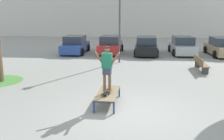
# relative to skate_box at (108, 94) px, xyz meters

# --- Properties ---
(ground_plane) EXTENTS (120.00, 120.00, 0.00)m
(ground_plane) POSITION_rel_skate_box_xyz_m (0.63, -0.52, -0.41)
(ground_plane) COLOR #999993
(skate_box) EXTENTS (0.80, 1.92, 0.46)m
(skate_box) POSITION_rel_skate_box_xyz_m (0.00, 0.00, 0.00)
(skate_box) COLOR navy
(skate_box) RESTS_ON ground
(skateboard) EXTENTS (0.32, 0.82, 0.09)m
(skateboard) POSITION_rel_skate_box_xyz_m (-0.00, -0.16, 0.12)
(skateboard) COLOR black
(skateboard) RESTS_ON skate_box
(skater) EXTENTS (1.00, 0.33, 1.69)m
(skater) POSITION_rel_skate_box_xyz_m (-0.00, -0.15, 1.12)
(skater) COLOR brown
(skater) RESTS_ON skateboard
(car_blue) EXTENTS (1.94, 4.21, 1.50)m
(car_blue) POSITION_rel_skate_box_xyz_m (-4.29, 11.89, 0.28)
(car_blue) COLOR #28479E
(car_blue) RESTS_ON ground
(car_red) EXTENTS (1.98, 4.23, 1.50)m
(car_red) POSITION_rel_skate_box_xyz_m (-1.28, 12.14, 0.28)
(car_red) COLOR red
(car_red) RESTS_ON ground
(car_black) EXTENTS (1.98, 4.23, 1.50)m
(car_black) POSITION_rel_skate_box_xyz_m (1.73, 11.87, 0.28)
(car_black) COLOR black
(car_black) RESTS_ON ground
(car_silver) EXTENTS (1.99, 4.24, 1.50)m
(car_silver) POSITION_rel_skate_box_xyz_m (4.75, 12.34, 0.28)
(car_silver) COLOR #B7BABF
(car_silver) RESTS_ON ground
(car_tan) EXTENTS (2.02, 4.25, 1.50)m
(car_tan) POSITION_rel_skate_box_xyz_m (7.76, 11.90, 0.28)
(car_tan) COLOR tan
(car_tan) RESTS_ON ground
(park_bench) EXTENTS (0.46, 2.40, 0.83)m
(park_bench) POSITION_rel_skate_box_xyz_m (4.87, 6.28, 0.03)
(park_bench) COLOR brown
(park_bench) RESTS_ON ground
(light_post) EXTENTS (0.36, 0.36, 5.83)m
(light_post) POSITION_rel_skate_box_xyz_m (-0.21, 8.22, 3.41)
(light_post) COLOR #4C4C51
(light_post) RESTS_ON ground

